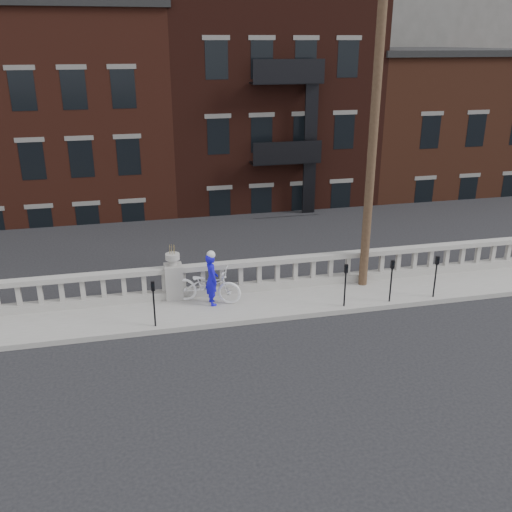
{
  "coord_description": "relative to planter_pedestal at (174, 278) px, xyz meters",
  "views": [
    {
      "loc": [
        -1.21,
        -12.55,
        7.75
      ],
      "look_at": [
        2.46,
        3.2,
        1.61
      ],
      "focal_mm": 40.0,
      "sensor_mm": 36.0,
      "label": 1
    }
  ],
  "objects": [
    {
      "name": "parking_meter_c",
      "position": [
        4.98,
        -1.8,
        0.17
      ],
      "size": [
        0.1,
        0.09,
        1.36
      ],
      "color": "black",
      "rests_on": "sidewalk"
    },
    {
      "name": "cyclist",
      "position": [
        1.09,
        -0.72,
        0.13
      ],
      "size": [
        0.45,
        0.63,
        1.63
      ],
      "primitive_type": "imported",
      "rotation": [
        0.0,
        0.0,
        1.69
      ],
      "color": "#150ED4",
      "rests_on": "sidewalk"
    },
    {
      "name": "sidewalk",
      "position": [
        0.0,
        -0.95,
        -0.76
      ],
      "size": [
        32.0,
        2.2,
        0.15
      ],
      "primitive_type": "cube",
      "color": "gray",
      "rests_on": "ground"
    },
    {
      "name": "parking_meter_d",
      "position": [
        6.48,
        -1.8,
        0.17
      ],
      "size": [
        0.1,
        0.09,
        1.36
      ],
      "color": "black",
      "rests_on": "sidewalk"
    },
    {
      "name": "planter_pedestal",
      "position": [
        0.0,
        0.0,
        0.0
      ],
      "size": [
        0.55,
        0.55,
        1.76
      ],
      "color": "gray",
      "rests_on": "sidewalk"
    },
    {
      "name": "utility_pole",
      "position": [
        6.2,
        -0.35,
        4.41
      ],
      "size": [
        1.6,
        0.28,
        10.0
      ],
      "color": "#422D1E",
      "rests_on": "sidewalk"
    },
    {
      "name": "bicycle",
      "position": [
        0.97,
        -0.54,
        -0.12
      ],
      "size": [
        2.24,
        1.52,
        1.11
      ],
      "primitive_type": "imported",
      "rotation": [
        0.0,
        0.0,
        1.16
      ],
      "color": "white",
      "rests_on": "sidewalk"
    },
    {
      "name": "lower_level",
      "position": [
        0.56,
        19.09,
        1.8
      ],
      "size": [
        80.0,
        44.0,
        20.8
      ],
      "color": "#605E59",
      "rests_on": "ground"
    },
    {
      "name": "ground",
      "position": [
        0.0,
        -3.95,
        -0.83
      ],
      "size": [
        120.0,
        120.0,
        0.0
      ],
      "primitive_type": "plane",
      "color": "black",
      "rests_on": "ground"
    },
    {
      "name": "parking_meter_e",
      "position": [
        7.98,
        -1.8,
        0.17
      ],
      "size": [
        0.1,
        0.09,
        1.36
      ],
      "color": "black",
      "rests_on": "sidewalk"
    },
    {
      "name": "balustrade",
      "position": [
        0.0,
        0.0,
        -0.19
      ],
      "size": [
        28.0,
        0.34,
        1.03
      ],
      "color": "gray",
      "rests_on": "sidewalk"
    },
    {
      "name": "parking_meter_b",
      "position": [
        -0.72,
        -1.8,
        0.17
      ],
      "size": [
        0.1,
        0.09,
        1.36
      ],
      "color": "black",
      "rests_on": "sidewalk"
    }
  ]
}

